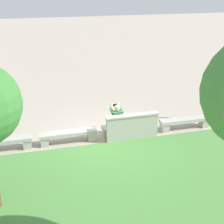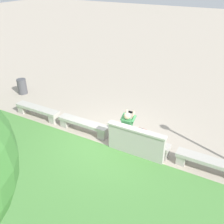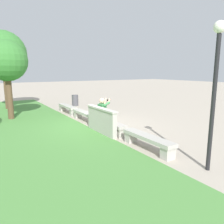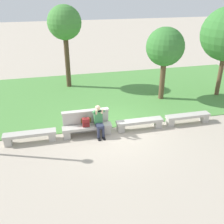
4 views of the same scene
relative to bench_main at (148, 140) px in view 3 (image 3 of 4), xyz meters
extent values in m
plane|color=#B2A593|center=(3.47, 0.00, -0.30)|extent=(80.00, 80.00, 0.00)
cube|color=#B7B2A8|center=(0.00, 0.00, 0.09)|extent=(2.07, 0.40, 0.12)
cube|color=#B7B2A8|center=(-0.85, 0.00, -0.14)|extent=(0.28, 0.34, 0.33)
cube|color=#B7B2A8|center=(0.85, 0.00, -0.14)|extent=(0.28, 0.34, 0.33)
cube|color=#B7B2A8|center=(2.31, 0.00, 0.09)|extent=(2.07, 0.40, 0.12)
cube|color=#B7B2A8|center=(1.46, 0.00, -0.14)|extent=(0.28, 0.34, 0.33)
cube|color=#B7B2A8|center=(3.17, 0.00, -0.14)|extent=(0.28, 0.34, 0.33)
cube|color=#B7B2A8|center=(4.62, 0.00, 0.09)|extent=(2.07, 0.40, 0.12)
cube|color=#B7B2A8|center=(3.77, 0.00, -0.14)|extent=(0.28, 0.34, 0.33)
cube|color=#B7B2A8|center=(5.48, 0.00, -0.14)|extent=(0.28, 0.34, 0.33)
cube|color=#B7B2A8|center=(6.93, 0.00, 0.09)|extent=(2.07, 0.40, 0.12)
cube|color=#B7B2A8|center=(6.08, 0.00, -0.14)|extent=(0.28, 0.34, 0.33)
cube|color=#B7B2A8|center=(7.79, 0.00, -0.14)|extent=(0.28, 0.34, 0.33)
cube|color=#B7B2A8|center=(2.31, 0.34, 0.17)|extent=(1.93, 0.18, 0.95)
cube|color=beige|center=(2.31, 0.34, 0.68)|extent=(1.99, 0.24, 0.06)
cube|color=brown|center=(2.31, 0.24, 0.29)|extent=(0.44, 0.02, 0.22)
cube|color=black|center=(2.73, -0.46, -0.27)|extent=(0.12, 0.25, 0.06)
cylinder|color=#2D334C|center=(2.72, -0.39, -0.06)|extent=(0.11, 0.11, 0.42)
cube|color=black|center=(2.93, -0.44, -0.27)|extent=(0.12, 0.25, 0.06)
cylinder|color=#2D334C|center=(2.92, -0.37, -0.06)|extent=(0.11, 0.11, 0.42)
cube|color=#2D334C|center=(2.81, -0.19, 0.21)|extent=(0.33, 0.44, 0.12)
cube|color=#3D894C|center=(2.79, 0.04, 0.49)|extent=(0.35, 0.24, 0.56)
sphere|color=beige|center=(2.79, 0.04, 0.91)|extent=(0.22, 0.22, 0.22)
cylinder|color=#3D894C|center=(2.61, -0.07, 0.78)|extent=(0.11, 0.32, 0.21)
cylinder|color=beige|center=(2.69, -0.21, 0.86)|extent=(0.09, 0.19, 0.27)
cylinder|color=#3D894C|center=(2.99, -0.05, 0.78)|extent=(0.11, 0.32, 0.21)
cylinder|color=beige|center=(2.94, -0.19, 0.86)|extent=(0.11, 0.19, 0.27)
cube|color=black|center=(2.82, -0.26, 0.90)|extent=(0.15, 0.02, 0.08)
cube|color=maroon|center=(2.27, 0.00, 0.33)|extent=(0.28, 0.20, 0.36)
cube|color=maroon|center=(2.27, -0.11, 0.26)|extent=(0.20, 0.06, 0.16)
torus|color=black|center=(2.27, 0.00, 0.53)|extent=(0.10, 0.02, 0.10)
cylinder|color=brown|center=(6.90, 2.99, 0.84)|extent=(0.28, 0.28, 2.29)
sphere|color=#387A33|center=(6.90, 2.99, 2.59)|extent=(1.98, 1.98, 1.98)
cylinder|color=brown|center=(10.27, 2.78, 0.99)|extent=(0.24, 0.24, 2.58)
sphere|color=#387A33|center=(10.27, 2.78, 3.12)|extent=(2.80, 2.80, 2.80)
cylinder|color=#4C4C51|center=(9.27, -1.41, 0.07)|extent=(0.44, 0.44, 0.75)
cylinder|color=black|center=(-1.86, -0.34, 1.30)|extent=(0.10, 0.10, 3.21)
sphere|color=white|center=(-1.86, -0.34, 3.05)|extent=(0.28, 0.28, 0.28)
camera|label=1|loc=(5.59, 10.10, 5.23)|focal=50.00mm
camera|label=2|loc=(-0.44, 6.82, 5.14)|focal=42.00mm
camera|label=3|loc=(-4.90, 4.31, 2.11)|focal=35.00mm
camera|label=4|loc=(1.12, -9.53, 5.45)|focal=42.00mm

